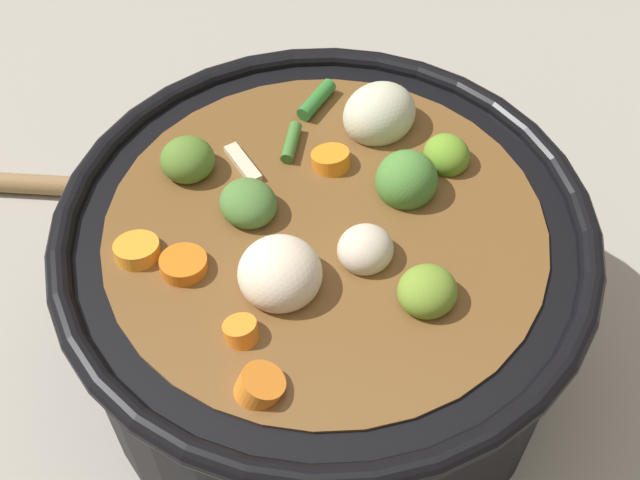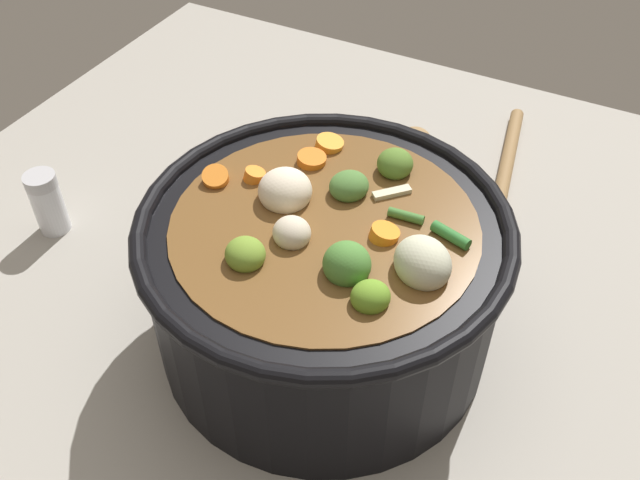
% 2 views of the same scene
% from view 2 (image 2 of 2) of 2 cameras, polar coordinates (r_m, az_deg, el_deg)
% --- Properties ---
extents(ground_plane, '(1.10, 1.10, 0.00)m').
position_cam_2_polar(ground_plane, '(0.72, 0.31, -7.47)').
color(ground_plane, '#9E998E').
extents(cooking_pot, '(0.33, 0.33, 0.18)m').
position_cam_2_polar(cooking_pot, '(0.66, 0.36, -3.02)').
color(cooking_pot, black).
rests_on(cooking_pot, ground_plane).
extents(wooden_spoon, '(0.21, 0.18, 0.02)m').
position_cam_2_polar(wooden_spoon, '(0.94, 11.43, 7.04)').
color(wooden_spoon, olive).
rests_on(wooden_spoon, ground_plane).
extents(salt_shaker, '(0.04, 0.04, 0.08)m').
position_cam_2_polar(salt_shaker, '(0.86, -21.03, 2.83)').
color(salt_shaker, silver).
rests_on(salt_shaker, ground_plane).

